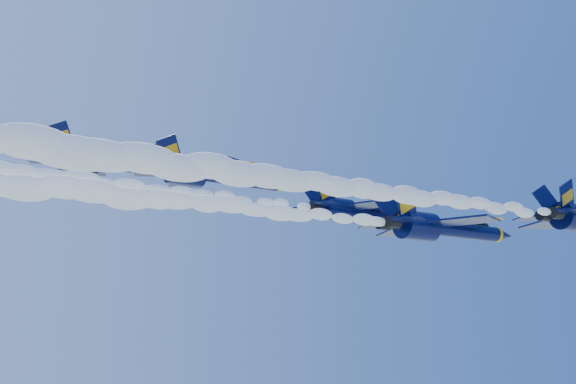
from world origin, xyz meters
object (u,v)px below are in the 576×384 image
jet_fourth (217,175)px  jet_fifth (113,163)px  jet_second (444,228)px  jet_third (359,211)px

jet_fourth → jet_fifth: 12.10m
jet_second → jet_fifth: (-30.57, 20.83, 7.67)m
jet_second → jet_third: (-4.84, 8.54, 2.72)m
jet_second → jet_fourth: size_ratio=1.06×
jet_second → jet_fifth: bearing=145.7°
jet_third → jet_fifth: size_ratio=0.87×
jet_second → jet_third: 10.19m
jet_fifth → jet_fourth: bearing=-38.2°
jet_second → jet_fourth: jet_fourth is taller
jet_third → jet_fifth: (-25.73, 12.29, 4.95)m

